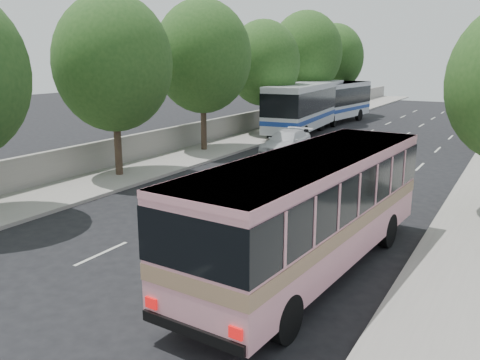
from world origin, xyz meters
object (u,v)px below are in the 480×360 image
Objects in this scene: pink_bus at (312,201)px; tour_coach_rear at (331,100)px; tour_coach_front at (307,103)px; white_pickup at (286,142)px; pink_taxi at (302,176)px.

tour_coach_rear reaches higher than pink_bus.
white_pickup is at bearing -80.50° from tour_coach_front.
pink_bus is 18.04m from white_pickup.
pink_bus is 27.18m from tour_coach_front.
tour_coach_front reaches higher than tour_coach_rear.
pink_taxi is (-3.61, 8.04, -1.39)m from pink_bus.
white_pickup is 15.14m from tour_coach_rear.
tour_coach_front is at bearing 105.99° from pink_taxi.
tour_coach_front is at bearing 116.76° from pink_bus.
pink_bus is at bearing -65.79° from tour_coach_rear.
tour_coach_front reaches higher than pink_taxi.
pink_taxi is at bearing -62.41° from white_pickup.
white_pickup is 0.40× the size of tour_coach_rear.
pink_taxi is 18.45m from tour_coach_front.
pink_taxi is 0.33× the size of tour_coach_rear.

